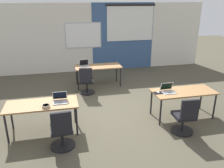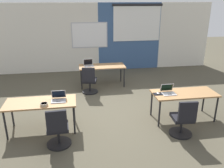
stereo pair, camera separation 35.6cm
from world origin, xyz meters
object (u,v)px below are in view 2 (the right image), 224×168
laptop_far_left (89,65)px  chair_near_left_inner (58,131)px  laptop_near_right_inner (168,92)px  chair_near_right_inner (183,121)px  desk_near_left (41,104)px  desk_near_right (184,95)px  laptop_near_left_inner (59,99)px  chair_far_left (89,82)px  desk_far_center (102,67)px  mouse_near_right_inner (158,93)px  snack_bowl (44,104)px

laptop_far_left → chair_near_left_inner: bearing=-112.2°
laptop_near_right_inner → chair_near_right_inner: 0.89m
desk_near_left → desk_near_right: same height
laptop_near_left_inner → chair_far_left: 2.29m
desk_near_right → laptop_far_left: laptop_far_left is taller
laptop_near_left_inner → desk_near_right: bearing=0.4°
chair_near_right_inner → chair_far_left: size_ratio=1.00×
laptop_far_left → laptop_near_right_inner: bearing=-66.0°
desk_far_center → chair_far_left: bearing=-125.7°
desk_near_left → mouse_near_right_inner: (2.81, 0.02, 0.08)m
laptop_near_left_inner → mouse_near_right_inner: (2.40, 0.01, -0.03)m
desk_far_center → chair_near_left_inner: size_ratio=1.74×
laptop_near_left_inner → laptop_far_left: size_ratio=0.91×
laptop_far_left → laptop_near_left_inner: bearing=-115.6°
chair_near_left_inner → laptop_near_right_inner: (2.67, 0.77, 0.39)m
laptop_far_left → chair_far_left: bearing=-101.0°
desk_near_right → laptop_far_left: bearing=127.9°
desk_far_center → mouse_near_right_inner: 2.98m
desk_far_center → snack_bowl: (-1.64, -3.01, 0.10)m
desk_near_left → chair_far_left: chair_far_left is taller
chair_near_right_inner → laptop_far_left: 4.08m
desk_near_left → desk_far_center: same height
desk_near_right → chair_far_left: 3.09m
laptop_near_left_inner → laptop_far_left: bearing=73.4°
desk_near_right → chair_near_left_inner: (-3.09, -0.75, -0.28)m
chair_far_left → snack_bowl: chair_far_left is taller
mouse_near_right_inner → laptop_near_right_inner: bearing=0.9°
desk_near_left → laptop_near_left_inner: bearing=1.9°
laptop_far_left → desk_near_left: bearing=-122.7°
snack_bowl → chair_near_left_inner: bearing=-60.8°
desk_near_left → snack_bowl: snack_bowl is taller
desk_near_right → snack_bowl: (-3.39, -0.21, 0.10)m
laptop_near_right_inner → laptop_far_left: size_ratio=0.92×
chair_near_right_inner → mouse_near_right_inner: bearing=-63.6°
mouse_near_right_inner → chair_far_left: 2.63m
laptop_near_left_inner → laptop_near_right_inner: size_ratio=0.99×
desk_near_left → laptop_far_left: laptop_far_left is taller
laptop_near_right_inner → mouse_near_right_inner: (-0.27, -0.00, -0.03)m
chair_far_left → desk_near_left: bearing=70.0°
chair_near_right_inner → chair_far_left: (-1.88, 2.88, 0.00)m
desk_near_left → chair_near_right_inner: size_ratio=1.74×
laptop_near_left_inner → chair_near_left_inner: 0.86m
desk_near_right → laptop_near_right_inner: size_ratio=4.76×
laptop_near_right_inner → laptop_far_left: bearing=121.2°
desk_near_right → mouse_near_right_inner: size_ratio=14.32×
desk_near_left → mouse_near_right_inner: 2.81m
chair_near_left_inner → desk_near_left: bearing=-64.5°
laptop_near_right_inner → snack_bowl: size_ratio=1.89×
desk_far_center → chair_near_right_inner: chair_near_right_inner is taller
chair_near_left_inner → mouse_near_right_inner: size_ratio=8.23×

